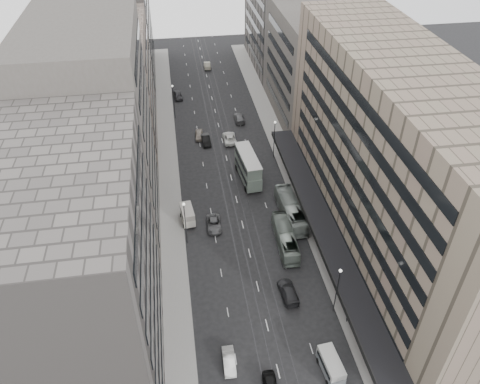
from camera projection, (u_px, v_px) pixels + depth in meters
ground at (259, 291)px, 68.55m from camera, size 220.00×220.00×0.00m
sidewalk_right at (281, 149)px, 99.38m from camera, size 4.00×125.00×0.15m
sidewalk_left at (168, 159)px, 96.43m from camera, size 4.00×125.00×0.15m
department_store at (395, 164)px, 68.36m from camera, size 19.20×60.00×30.00m
building_right_mid at (311, 66)px, 104.65m from camera, size 15.00×28.00×24.00m
building_right_far at (282, 16)px, 126.95m from camera, size 15.00×32.00×28.00m
building_left_a at (81, 280)px, 50.52m from camera, size 15.00×28.00×30.00m
building_left_b at (98, 137)px, 70.47m from camera, size 15.00×26.00×34.00m
building_left_c at (113, 88)px, 94.37m from camera, size 15.00×28.00×25.00m
building_left_d at (120, 28)px, 119.33m from camera, size 15.00×38.00×28.00m
lamp_right_near at (338, 286)px, 62.66m from camera, size 0.44×0.44×8.32m
lamp_right_far at (274, 135)px, 94.01m from camera, size 0.44×0.44×8.32m
lamp_left_near at (185, 218)px, 73.60m from camera, size 0.44×0.44×8.32m
lamp_left_far at (173, 98)px, 107.31m from camera, size 0.44×0.44×8.32m
bus_near at (285, 238)px, 75.41m from camera, size 3.00×11.19×3.09m
bus_far at (291, 210)px, 80.77m from camera, size 3.25×12.26×3.39m
double_decker at (248, 166)px, 89.00m from camera, size 3.90×10.40×5.57m
vw_microbus at (331, 365)px, 57.48m from camera, size 2.53×4.92×2.57m
panel_van at (188, 214)px, 80.06m from camera, size 2.57×4.61×2.78m
sedan_1 at (229, 361)px, 58.71m from camera, size 1.57×4.27×1.40m
sedan_2 at (214, 224)px, 79.34m from camera, size 2.52×5.16×1.41m
sedan_3 at (288, 292)px, 67.50m from camera, size 2.48×5.56×1.59m
sedan_4 at (199, 135)px, 102.79m from camera, size 1.97×4.41×1.47m
sedan_5 at (206, 140)px, 100.99m from camera, size 2.03×5.05×1.63m
sedan_6 at (230, 138)px, 101.67m from camera, size 2.70×5.77×1.60m
sedan_7 at (239, 118)px, 108.88m from camera, size 2.18×5.35×1.55m
sedan_8 at (178, 95)px, 118.14m from camera, size 2.47×5.04×1.66m
sedan_9 at (207, 65)px, 133.59m from camera, size 2.00×5.14×1.67m
pedestrian at (348, 317)px, 63.65m from camera, size 0.67×0.45×1.81m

